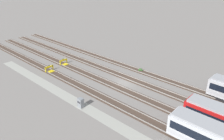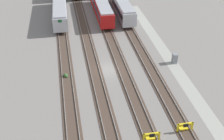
{
  "view_description": "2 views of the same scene",
  "coord_description": "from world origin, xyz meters",
  "px_view_note": "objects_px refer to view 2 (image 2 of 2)",
  "views": [
    {
      "loc": [
        23.51,
        -29.13,
        19.74
      ],
      "look_at": [
        -3.03,
        -0.0,
        1.8
      ],
      "focal_mm": 35.0,
      "sensor_mm": 36.0,
      "label": 1
    },
    {
      "loc": [
        -41.11,
        6.9,
        25.83
      ],
      "look_at": [
        -3.03,
        -0.0,
        1.8
      ],
      "focal_mm": 50.0,
      "sensor_mm": 36.0,
      "label": 2
    }
  ],
  "objects_px": {
    "bumper_stop_near_inner_track": "(151,136)",
    "weed_clump": "(66,75)",
    "subway_car_front_row_centre": "(101,6)",
    "electrical_cabinet": "(175,58)",
    "bumper_stop_nearest_track": "(184,126)",
    "subway_car_back_row_leftmost": "(121,5)",
    "subway_car_front_row_leftmost": "(60,9)"
  },
  "relations": [
    {
      "from": "bumper_stop_near_inner_track",
      "to": "weed_clump",
      "type": "xyz_separation_m",
      "value": [
        15.09,
        8.96,
        -0.27
      ]
    },
    {
      "from": "subway_car_front_row_centre",
      "to": "bumper_stop_near_inner_track",
      "type": "xyz_separation_m",
      "value": [
        -38.61,
        0.04,
        -1.53
      ]
    },
    {
      "from": "electrical_cabinet",
      "to": "weed_clump",
      "type": "relative_size",
      "value": 1.74
    },
    {
      "from": "bumper_stop_nearest_track",
      "to": "weed_clump",
      "type": "xyz_separation_m",
      "value": [
        14.2,
        13.34,
        -0.27
      ]
    },
    {
      "from": "subway_car_back_row_leftmost",
      "to": "electrical_cabinet",
      "type": "xyz_separation_m",
      "value": [
        -22.42,
        -4.36,
        -1.24
      ]
    },
    {
      "from": "bumper_stop_near_inner_track",
      "to": "weed_clump",
      "type": "bearing_deg",
      "value": 30.7
    },
    {
      "from": "subway_car_front_row_centre",
      "to": "weed_clump",
      "type": "relative_size",
      "value": 19.57
    },
    {
      "from": "subway_car_front_row_centre",
      "to": "electrical_cabinet",
      "type": "relative_size",
      "value": 11.25
    },
    {
      "from": "bumper_stop_nearest_track",
      "to": "bumper_stop_near_inner_track",
      "type": "relative_size",
      "value": 1.0
    },
    {
      "from": "bumper_stop_nearest_track",
      "to": "bumper_stop_near_inner_track",
      "type": "bearing_deg",
      "value": 101.53
    },
    {
      "from": "subway_car_front_row_leftmost",
      "to": "subway_car_back_row_leftmost",
      "type": "bearing_deg",
      "value": -90.0
    },
    {
      "from": "subway_car_front_row_centre",
      "to": "electrical_cabinet",
      "type": "xyz_separation_m",
      "value": [
        -22.42,
        -8.7,
        -1.24
      ]
    },
    {
      "from": "subway_car_back_row_leftmost",
      "to": "bumper_stop_nearest_track",
      "type": "relative_size",
      "value": 9.0
    },
    {
      "from": "subway_car_back_row_leftmost",
      "to": "bumper_stop_nearest_track",
      "type": "bearing_deg",
      "value": 180.0
    },
    {
      "from": "subway_car_front_row_leftmost",
      "to": "weed_clump",
      "type": "bearing_deg",
      "value": 179.58
    },
    {
      "from": "subway_car_front_row_leftmost",
      "to": "subway_car_front_row_centre",
      "type": "relative_size",
      "value": 1.0
    },
    {
      "from": "electrical_cabinet",
      "to": "subway_car_back_row_leftmost",
      "type": "bearing_deg",
      "value": 11.0
    },
    {
      "from": "bumper_stop_nearest_track",
      "to": "electrical_cabinet",
      "type": "height_order",
      "value": "electrical_cabinet"
    },
    {
      "from": "electrical_cabinet",
      "to": "subway_car_front_row_leftmost",
      "type": "bearing_deg",
      "value": 38.03
    },
    {
      "from": "subway_car_front_row_centre",
      "to": "bumper_stop_near_inner_track",
      "type": "bearing_deg",
      "value": 179.95
    },
    {
      "from": "bumper_stop_near_inner_track",
      "to": "weed_clump",
      "type": "distance_m",
      "value": 17.55
    },
    {
      "from": "subway_car_front_row_leftmost",
      "to": "bumper_stop_near_inner_track",
      "type": "height_order",
      "value": "subway_car_front_row_leftmost"
    },
    {
      "from": "subway_car_front_row_centre",
      "to": "weed_clump",
      "type": "xyz_separation_m",
      "value": [
        -23.52,
        9.0,
        -1.8
      ]
    },
    {
      "from": "bumper_stop_near_inner_track",
      "to": "weed_clump",
      "type": "height_order",
      "value": "bumper_stop_near_inner_track"
    },
    {
      "from": "bumper_stop_nearest_track",
      "to": "bumper_stop_near_inner_track",
      "type": "distance_m",
      "value": 4.47
    },
    {
      "from": "subway_car_front_row_leftmost",
      "to": "electrical_cabinet",
      "type": "xyz_separation_m",
      "value": [
        -22.42,
        -17.53,
        -1.24
      ]
    },
    {
      "from": "subway_car_front_row_leftmost",
      "to": "electrical_cabinet",
      "type": "height_order",
      "value": "subway_car_front_row_leftmost"
    },
    {
      "from": "subway_car_back_row_leftmost",
      "to": "bumper_stop_nearest_track",
      "type": "xyz_separation_m",
      "value": [
        -37.72,
        0.0,
        -1.53
      ]
    },
    {
      "from": "electrical_cabinet",
      "to": "bumper_stop_near_inner_track",
      "type": "bearing_deg",
      "value": 151.65
    },
    {
      "from": "subway_car_back_row_leftmost",
      "to": "weed_clump",
      "type": "distance_m",
      "value": 27.1
    },
    {
      "from": "subway_car_front_row_leftmost",
      "to": "bumper_stop_nearest_track",
      "type": "bearing_deg",
      "value": -160.75
    },
    {
      "from": "subway_car_back_row_leftmost",
      "to": "bumper_stop_near_inner_track",
      "type": "distance_m",
      "value": 38.89
    }
  ]
}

